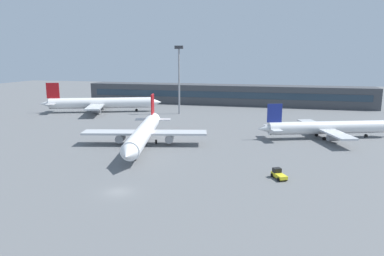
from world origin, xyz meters
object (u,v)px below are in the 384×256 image
Objects in this scene: airplane_near at (144,133)px; baggage_tug_yellow at (279,174)px; airplane_mid at (328,128)px; floodlight_tower_west at (179,75)px; airplane_far at (102,103)px.

airplane_near reaches higher than baggage_tug_yellow.
airplane_near is 11.37× the size of baggage_tug_yellow.
airplane_mid is 60.59m from floodlight_tower_west.
airplane_far is at bearing 127.37° from airplane_near.
floodlight_tower_west is at bearing 119.21° from baggage_tug_yellow.
floodlight_tower_west is (-37.96, 67.89, 14.09)m from baggage_tug_yellow.
floodlight_tower_west is (31.07, 3.19, 11.30)m from airplane_far.
airplane_far is (-81.62, 28.00, 0.67)m from airplane_mid.
airplane_mid is (45.07, 19.84, -0.44)m from airplane_near.
airplane_near is 49.25m from airplane_mid.
airplane_mid is 86.29m from airplane_far.
airplane_far reaches higher than airplane_mid.
floodlight_tower_west reaches higher than airplane_mid.
airplane_mid is 1.45× the size of floodlight_tower_west.
baggage_tug_yellow is 79.05m from floodlight_tower_west.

